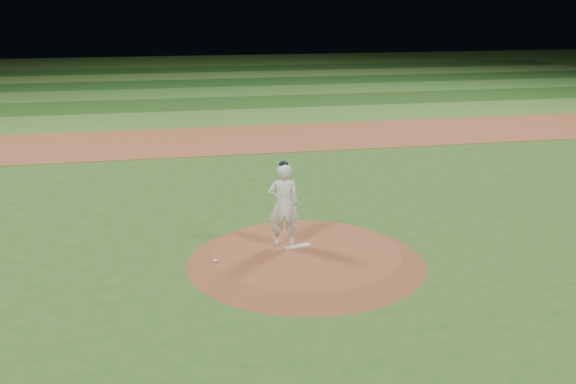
{
  "coord_description": "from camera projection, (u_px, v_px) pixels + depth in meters",
  "views": [
    {
      "loc": [
        -3.22,
        -13.41,
        5.78
      ],
      "look_at": [
        0.0,
        2.0,
        1.1
      ],
      "focal_mm": 40.0,
      "sensor_mm": 36.0,
      "label": 1
    }
  ],
  "objects": [
    {
      "name": "ground",
      "position": [
        306.0,
        261.0,
        14.86
      ],
      "size": [
        120.0,
        120.0,
        0.0
      ],
      "primitive_type": "plane",
      "color": "#2F5B1D",
      "rests_on": "ground"
    },
    {
      "name": "infield_dirt_band",
      "position": [
        232.0,
        139.0,
        28.0
      ],
      "size": [
        70.0,
        6.0,
        0.02
      ],
      "primitive_type": "cube",
      "color": "brown",
      "rests_on": "ground"
    },
    {
      "name": "outfield_stripe_0",
      "position": [
        219.0,
        118.0,
        33.16
      ],
      "size": [
        70.0,
        5.0,
        0.02
      ],
      "primitive_type": "cube",
      "color": "#407028",
      "rests_on": "ground"
    },
    {
      "name": "outfield_stripe_1",
      "position": [
        210.0,
        103.0,
        37.85
      ],
      "size": [
        70.0,
        5.0,
        0.02
      ],
      "primitive_type": "cube",
      "color": "#214B18",
      "rests_on": "ground"
    },
    {
      "name": "outfield_stripe_2",
      "position": [
        203.0,
        92.0,
        42.54
      ],
      "size": [
        70.0,
        5.0,
        0.02
      ],
      "primitive_type": "cube",
      "color": "#356E28",
      "rests_on": "ground"
    },
    {
      "name": "outfield_stripe_3",
      "position": [
        198.0,
        83.0,
        47.23
      ],
      "size": [
        70.0,
        5.0,
        0.02
      ],
      "primitive_type": "cube",
      "color": "#1C4917",
      "rests_on": "ground"
    },
    {
      "name": "outfield_stripe_4",
      "position": [
        193.0,
        76.0,
        51.92
      ],
      "size": [
        70.0,
        5.0,
        0.02
      ],
      "primitive_type": "cube",
      "color": "#417329",
      "rests_on": "ground"
    },
    {
      "name": "outfield_stripe_5",
      "position": [
        190.0,
        70.0,
        56.61
      ],
      "size": [
        70.0,
        5.0,
        0.02
      ],
      "primitive_type": "cube",
      "color": "#1A4516",
      "rests_on": "ground"
    },
    {
      "name": "pitchers_mound",
      "position": [
        306.0,
        256.0,
        14.83
      ],
      "size": [
        5.5,
        5.5,
        0.25
      ],
      "primitive_type": "cone",
      "color": "brown",
      "rests_on": "ground"
    },
    {
      "name": "pitching_rubber",
      "position": [
        298.0,
        246.0,
        15.06
      ],
      "size": [
        0.65,
        0.3,
        0.03
      ],
      "primitive_type": "cube",
      "rotation": [
        0.0,
        0.0,
        0.24
      ],
      "color": "white",
      "rests_on": "pitchers_mound"
    },
    {
      "name": "rosin_bag",
      "position": [
        216.0,
        261.0,
        14.18
      ],
      "size": [
        0.1,
        0.1,
        0.06
      ],
      "primitive_type": "ellipsoid",
      "color": "white",
      "rests_on": "pitchers_mound"
    },
    {
      "name": "pitcher_on_mound",
      "position": [
        284.0,
        205.0,
        14.9
      ],
      "size": [
        0.78,
        0.57,
        2.05
      ],
      "color": "white",
      "rests_on": "pitchers_mound"
    }
  ]
}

